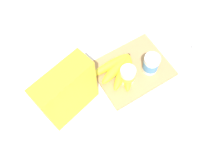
% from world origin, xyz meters
% --- Properties ---
extents(ground_plane, '(2.40, 2.40, 0.00)m').
position_xyz_m(ground_plane, '(0.00, 0.00, 0.00)').
color(ground_plane, silver).
extents(cutting_board, '(0.30, 0.24, 0.02)m').
position_xyz_m(cutting_board, '(0.00, 0.00, 0.01)').
color(cutting_board, tan).
rests_on(cutting_board, ground_plane).
extents(cereal_box, '(0.22, 0.13, 0.26)m').
position_xyz_m(cereal_box, '(0.29, 0.01, 0.13)').
color(cereal_box, yellow).
rests_on(cereal_box, ground_plane).
extents(yogurt_cup_front, '(0.06, 0.06, 0.09)m').
position_xyz_m(yogurt_cup_front, '(-0.06, 0.04, 0.06)').
color(yogurt_cup_front, white).
rests_on(yogurt_cup_front, cutting_board).
extents(yogurt_cup_back, '(0.06, 0.06, 0.08)m').
position_xyz_m(yogurt_cup_back, '(0.05, 0.03, 0.05)').
color(yogurt_cup_back, white).
rests_on(yogurt_cup_back, cutting_board).
extents(banana_bunch, '(0.20, 0.17, 0.04)m').
position_xyz_m(banana_bunch, '(0.06, -0.02, 0.03)').
color(banana_bunch, yellow).
rests_on(banana_bunch, cutting_board).
extents(spoon, '(0.13, 0.05, 0.01)m').
position_xyz_m(spoon, '(-0.28, 0.06, 0.01)').
color(spoon, silver).
rests_on(spoon, ground_plane).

